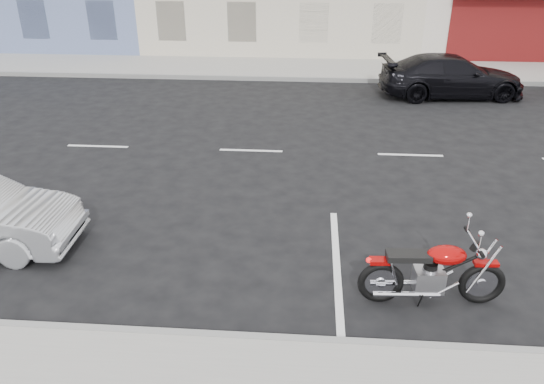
% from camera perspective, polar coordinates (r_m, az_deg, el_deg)
% --- Properties ---
extents(ground, '(120.00, 120.00, 0.00)m').
position_cam_1_polar(ground, '(13.46, 6.24, 4.21)').
color(ground, black).
rests_on(ground, ground).
extents(sidewalk_far, '(80.00, 3.40, 0.15)m').
position_cam_1_polar(sidewalk_far, '(22.20, -7.65, 13.19)').
color(sidewalk_far, gray).
rests_on(sidewalk_far, ground).
extents(curb_far, '(80.00, 0.12, 0.16)m').
position_cam_1_polar(curb_far, '(20.58, -8.58, 12.11)').
color(curb_far, gray).
rests_on(curb_far, ground).
extents(motorcycle, '(2.18, 0.72, 1.09)m').
position_cam_1_polar(motorcycle, '(8.45, 21.98, -8.28)').
color(motorcycle, black).
rests_on(motorcycle, ground).
extents(car_far, '(4.89, 2.38, 1.37)m').
position_cam_1_polar(car_far, '(18.99, 18.74, 11.73)').
color(car_far, black).
rests_on(car_far, ground).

